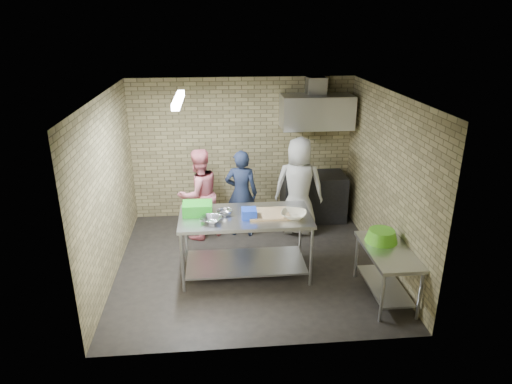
# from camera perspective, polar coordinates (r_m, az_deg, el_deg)

# --- Properties ---
(floor) EXTENTS (4.20, 4.20, 0.00)m
(floor) POSITION_cam_1_polar(r_m,az_deg,el_deg) (7.41, -0.64, -8.92)
(floor) COLOR black
(floor) RESTS_ON ground
(ceiling) EXTENTS (4.20, 4.20, 0.00)m
(ceiling) POSITION_cam_1_polar(r_m,az_deg,el_deg) (6.49, -0.73, 12.20)
(ceiling) COLOR black
(ceiling) RESTS_ON ground
(back_wall) EXTENTS (4.20, 0.06, 2.70)m
(back_wall) POSITION_cam_1_polar(r_m,az_deg,el_deg) (8.73, -1.75, 5.45)
(back_wall) COLOR tan
(back_wall) RESTS_ON ground
(front_wall) EXTENTS (4.20, 0.06, 2.70)m
(front_wall) POSITION_cam_1_polar(r_m,az_deg,el_deg) (5.01, 1.18, -6.95)
(front_wall) COLOR tan
(front_wall) RESTS_ON ground
(left_wall) EXTENTS (0.06, 4.00, 2.70)m
(left_wall) POSITION_cam_1_polar(r_m,az_deg,el_deg) (7.00, -18.09, 0.35)
(left_wall) COLOR tan
(left_wall) RESTS_ON ground
(right_wall) EXTENTS (0.06, 4.00, 2.70)m
(right_wall) POSITION_cam_1_polar(r_m,az_deg,el_deg) (7.29, 16.00, 1.42)
(right_wall) COLOR tan
(right_wall) RESTS_ON ground
(prep_table) EXTENTS (1.95, 0.97, 0.97)m
(prep_table) POSITION_cam_1_polar(r_m,az_deg,el_deg) (6.92, -1.34, -6.62)
(prep_table) COLOR #BBBCC2
(prep_table) RESTS_ON floor
(side_counter) EXTENTS (0.60, 1.20, 0.75)m
(side_counter) POSITION_cam_1_polar(r_m,az_deg,el_deg) (6.66, 16.02, -9.79)
(side_counter) COLOR silver
(side_counter) RESTS_ON floor
(stove) EXTENTS (1.20, 0.70, 0.90)m
(stove) POSITION_cam_1_polar(r_m,az_deg,el_deg) (8.87, 7.20, -0.59)
(stove) COLOR black
(stove) RESTS_ON floor
(range_hood) EXTENTS (1.30, 0.60, 0.60)m
(range_hood) POSITION_cam_1_polar(r_m,az_deg,el_deg) (8.46, 7.64, 9.98)
(range_hood) COLOR silver
(range_hood) RESTS_ON back_wall
(hood_duct) EXTENTS (0.35, 0.30, 0.30)m
(hood_duct) POSITION_cam_1_polar(r_m,az_deg,el_deg) (8.53, 7.57, 13.15)
(hood_duct) COLOR #A5A8AD
(hood_duct) RESTS_ON back_wall
(wall_shelf) EXTENTS (0.80, 0.20, 0.04)m
(wall_shelf) POSITION_cam_1_polar(r_m,az_deg,el_deg) (8.74, 9.26, 9.05)
(wall_shelf) COLOR #3F2B19
(wall_shelf) RESTS_ON back_wall
(fluorescent_fixture) EXTENTS (0.10, 1.25, 0.08)m
(fluorescent_fixture) POSITION_cam_1_polar(r_m,az_deg,el_deg) (6.50, -9.73, 11.38)
(fluorescent_fixture) COLOR white
(fluorescent_fixture) RESTS_ON ceiling
(green_crate) EXTENTS (0.43, 0.32, 0.17)m
(green_crate) POSITION_cam_1_polar(r_m,az_deg,el_deg) (6.78, -7.37, -2.05)
(green_crate) COLOR #1D9D1E
(green_crate) RESTS_ON prep_table
(blue_tub) EXTENTS (0.22, 0.22, 0.14)m
(blue_tub) POSITION_cam_1_polar(r_m,az_deg,el_deg) (6.59, -0.88, -2.72)
(blue_tub) COLOR blue
(blue_tub) RESTS_ON prep_table
(cutting_board) EXTENTS (0.60, 0.45, 0.03)m
(cutting_board) POSITION_cam_1_polar(r_m,az_deg,el_deg) (6.71, 1.63, -2.77)
(cutting_board) COLOR tan
(cutting_board) RESTS_ON prep_table
(mixing_bowl_a) EXTENTS (0.39, 0.39, 0.07)m
(mixing_bowl_a) POSITION_cam_1_polar(r_m,az_deg,el_deg) (6.50, -5.66, -3.50)
(mixing_bowl_a) COLOR #ADB0B4
(mixing_bowl_a) RESTS_ON prep_table
(mixing_bowl_b) EXTENTS (0.29, 0.29, 0.07)m
(mixing_bowl_b) POSITION_cam_1_polar(r_m,az_deg,el_deg) (6.73, -3.96, -2.57)
(mixing_bowl_b) COLOR #A9ABB0
(mixing_bowl_b) RESTS_ON prep_table
(ceramic_bowl) EXTENTS (0.47, 0.47, 0.09)m
(ceramic_bowl) POSITION_cam_1_polar(r_m,az_deg,el_deg) (6.63, 4.77, -2.86)
(ceramic_bowl) COLOR beige
(ceramic_bowl) RESTS_ON prep_table
(green_basin) EXTENTS (0.46, 0.46, 0.17)m
(green_basin) POSITION_cam_1_polar(r_m,az_deg,el_deg) (6.65, 15.51, -5.31)
(green_basin) COLOR #59C626
(green_basin) RESTS_ON side_counter
(bottle_green) EXTENTS (0.06, 0.06, 0.15)m
(bottle_green) POSITION_cam_1_polar(r_m,az_deg,el_deg) (8.76, 10.26, 9.65)
(bottle_green) COLOR green
(bottle_green) RESTS_ON wall_shelf
(man_navy) EXTENTS (0.63, 0.46, 1.59)m
(man_navy) POSITION_cam_1_polar(r_m,az_deg,el_deg) (8.02, -1.85, -0.19)
(man_navy) COLOR #151E35
(man_navy) RESTS_ON floor
(woman_pink) EXTENTS (1.00, 0.94, 1.63)m
(woman_pink) POSITION_cam_1_polar(r_m,az_deg,el_deg) (7.98, -7.19, -0.29)
(woman_pink) COLOR pink
(woman_pink) RESTS_ON floor
(woman_white) EXTENTS (0.98, 0.75, 1.78)m
(woman_white) POSITION_cam_1_polar(r_m,az_deg,el_deg) (8.11, 5.41, 0.71)
(woman_white) COLOR silver
(woman_white) RESTS_ON floor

